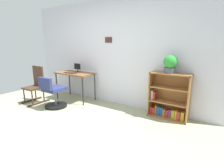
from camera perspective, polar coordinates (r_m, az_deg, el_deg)
The scene contains 9 objects.
ground_plane at distance 3.17m, azimuth -23.33°, elevation -16.10°, with size 6.24×6.24×0.00m, color #999D7D.
wall_back at distance 4.32m, azimuth -0.43°, elevation 10.51°, with size 5.20×0.12×2.56m.
desk at distance 4.64m, azimuth -12.45°, elevation 3.02°, with size 1.05×0.55×0.75m.
monitor at distance 4.67m, azimuth -11.60°, elevation 5.19°, with size 0.20×0.18×0.24m.
keyboard at distance 4.57m, azimuth -13.90°, elevation 3.71°, with size 0.36×0.14×0.02m, color #311F19.
office_chair at distance 4.25m, azimuth -19.24°, elevation -3.28°, with size 0.52×0.55×0.77m.
rocking_chair at distance 4.81m, azimuth -24.44°, elevation -0.15°, with size 0.42×0.64×0.94m.
bookshelf_low at distance 3.67m, azimuth 18.62°, elevation -4.64°, with size 0.79×0.30×0.95m.
potted_plant_on_shelf at distance 3.47m, azimuth 19.11°, elevation 6.49°, with size 0.27×0.27×0.35m.
Camera 1 is at (2.38, -1.45, 1.51)m, focal length 26.96 mm.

